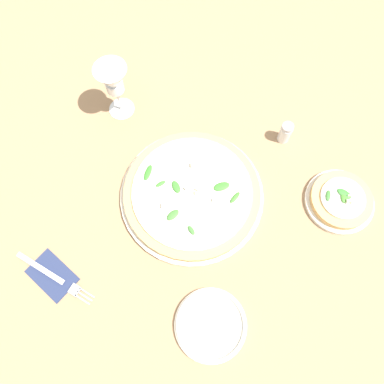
{
  "coord_description": "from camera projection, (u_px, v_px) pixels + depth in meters",
  "views": [
    {
      "loc": [
        0.25,
        -0.26,
        0.91
      ],
      "look_at": [
        0.0,
        -0.03,
        0.03
      ],
      "focal_mm": 35.0,
      "sensor_mm": 36.0,
      "label": 1
    }
  ],
  "objects": [
    {
      "name": "pizza_arugula_main",
      "position": [
        192.0,
        194.0,
        0.96
      ],
      "size": [
        0.37,
        0.37,
        0.05
      ],
      "color": "silver",
      "rests_on": "ground_plane"
    },
    {
      "name": "napkin",
      "position": [
        52.0,
        275.0,
        0.9
      ],
      "size": [
        0.12,
        0.09,
        0.01
      ],
      "rotation": [
        0.0,
        0.0,
        0.13
      ],
      "color": "navy",
      "rests_on": "ground_plane"
    },
    {
      "name": "shaker_pepper",
      "position": [
        285.0,
        133.0,
        1.0
      ],
      "size": [
        0.03,
        0.03,
        0.07
      ],
      "color": "silver",
      "rests_on": "ground_plane"
    },
    {
      "name": "ground_plane",
      "position": [
        200.0,
        189.0,
        0.98
      ],
      "size": [
        6.0,
        6.0,
        0.0
      ],
      "primitive_type": "plane",
      "color": "#9E7A56"
    },
    {
      "name": "fork",
      "position": [
        54.0,
        277.0,
        0.89
      ],
      "size": [
        0.21,
        0.08,
        0.0
      ],
      "rotation": [
        0.0,
        0.0,
        0.32
      ],
      "color": "silver",
      "rests_on": "ground_plane"
    },
    {
      "name": "side_plate_white",
      "position": [
        211.0,
        325.0,
        0.85
      ],
      "size": [
        0.17,
        0.17,
        0.02
      ],
      "color": "silver",
      "rests_on": "ground_plane"
    },
    {
      "name": "wine_glass",
      "position": [
        114.0,
        81.0,
        0.95
      ],
      "size": [
        0.08,
        0.08,
        0.17
      ],
      "color": "white",
      "rests_on": "ground_plane"
    },
    {
      "name": "pizza_personal_side",
      "position": [
        340.0,
        200.0,
        0.95
      ],
      "size": [
        0.18,
        0.18,
        0.05
      ],
      "color": "silver",
      "rests_on": "ground_plane"
    }
  ]
}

